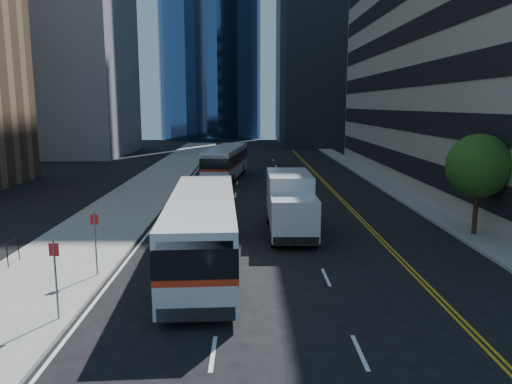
{
  "coord_description": "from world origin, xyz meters",
  "views": [
    {
      "loc": [
        -2.53,
        -16.57,
        6.65
      ],
      "look_at": [
        -2.19,
        5.41,
        2.8
      ],
      "focal_mm": 35.0,
      "sensor_mm": 36.0,
      "label": 1
    }
  ],
  "objects_px": {
    "street_tree": "(479,166)",
    "box_truck": "(290,203)",
    "bus_rear": "(226,162)",
    "bus_front": "(203,229)"
  },
  "relations": [
    {
      "from": "bus_front",
      "to": "box_truck",
      "type": "distance_m",
      "value": 6.9
    },
    {
      "from": "street_tree",
      "to": "box_truck",
      "type": "bearing_deg",
      "value": 175.48
    },
    {
      "from": "bus_front",
      "to": "bus_rear",
      "type": "bearing_deg",
      "value": 87.33
    },
    {
      "from": "bus_rear",
      "to": "street_tree",
      "type": "bearing_deg",
      "value": -49.27
    },
    {
      "from": "street_tree",
      "to": "bus_front",
      "type": "distance_m",
      "value": 14.39
    },
    {
      "from": "bus_front",
      "to": "bus_rear",
      "type": "relative_size",
      "value": 1.05
    },
    {
      "from": "street_tree",
      "to": "box_truck",
      "type": "height_order",
      "value": "street_tree"
    },
    {
      "from": "street_tree",
      "to": "box_truck",
      "type": "xyz_separation_m",
      "value": [
        -9.36,
        0.74,
        -2.0
      ]
    },
    {
      "from": "bus_rear",
      "to": "box_truck",
      "type": "relative_size",
      "value": 1.74
    },
    {
      "from": "bus_front",
      "to": "bus_rear",
      "type": "distance_m",
      "value": 25.54
    }
  ]
}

